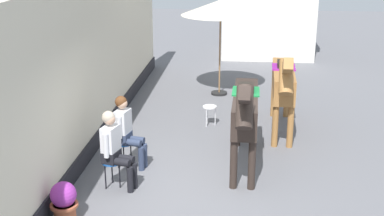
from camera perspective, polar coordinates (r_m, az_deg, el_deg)
The scene contains 10 objects.
ground_plane at distance 11.90m, azimuth 2.77°, elevation -2.14°, with size 40.00×40.00×0.00m, color slate.
pub_facade_wall at distance 10.45m, azimuth -11.66°, elevation 3.42°, with size 0.34×14.00×3.40m.
distant_cottage at distance 19.14m, azimuth 8.37°, elevation 11.08°, with size 3.40×2.60×3.50m.
seated_visitor_near at distance 8.94m, azimuth -8.52°, elevation -4.12°, with size 0.61×0.48×1.39m.
seated_visitor_far at distance 9.72m, azimuth -7.22°, elevation -2.19°, with size 0.61×0.48×1.39m.
saddled_horse_near at distance 9.51m, azimuth 5.85°, elevation -0.17°, with size 0.51×3.00×2.06m.
saddled_horse_far at distance 11.42m, azimuth 9.98°, elevation 2.82°, with size 0.52×3.00×2.06m.
flower_planter_near at distance 8.26m, azimuth -13.88°, elevation -9.85°, with size 0.43×0.43×0.64m.
cafe_parasol at distance 13.90m, azimuth 3.15°, elevation 10.89°, with size 2.10×2.10×2.58m.
spare_stool_white at distance 11.91m, azimuth 1.95°, elevation -0.07°, with size 0.32×0.32×0.46m.
Camera 1 is at (0.52, -8.14, 4.17)m, focal length 48.64 mm.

